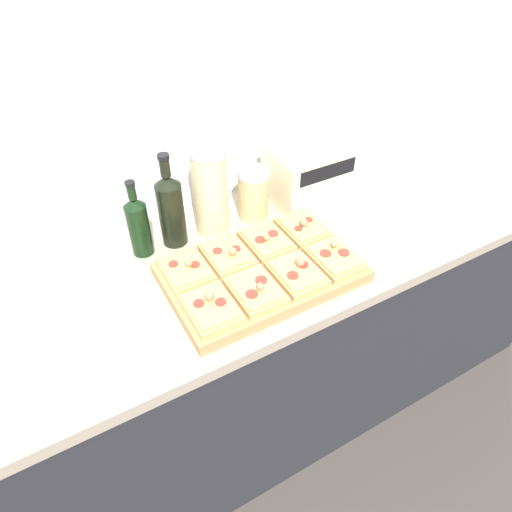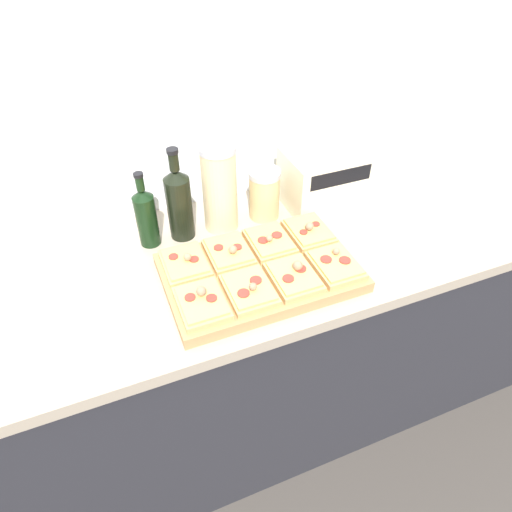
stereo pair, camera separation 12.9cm
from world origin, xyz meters
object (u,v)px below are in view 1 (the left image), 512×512
(cutting_board, at_px, (261,272))
(grain_jar_short, at_px, (253,194))
(grain_jar_tall, at_px, (210,191))
(olive_oil_bottle, at_px, (138,225))
(toaster_oven, at_px, (309,174))
(wine_bottle, at_px, (171,209))

(cutting_board, distance_m, grain_jar_short, 0.31)
(grain_jar_tall, bearing_deg, olive_oil_bottle, -180.00)
(olive_oil_bottle, relative_size, toaster_oven, 0.85)
(grain_jar_short, bearing_deg, olive_oil_bottle, 180.00)
(grain_jar_short, distance_m, toaster_oven, 0.22)
(grain_jar_tall, bearing_deg, wine_bottle, 180.00)
(wine_bottle, height_order, grain_jar_short, wine_bottle)
(cutting_board, distance_m, toaster_oven, 0.45)
(wine_bottle, height_order, grain_jar_tall, wine_bottle)
(toaster_oven, bearing_deg, cutting_board, -141.83)
(cutting_board, xyz_separation_m, toaster_oven, (0.35, 0.27, 0.08))
(olive_oil_bottle, height_order, grain_jar_tall, grain_jar_tall)
(cutting_board, bearing_deg, grain_jar_tall, 94.72)
(grain_jar_tall, relative_size, grain_jar_short, 1.68)
(grain_jar_short, xyz_separation_m, toaster_oven, (0.22, -0.00, 0.01))
(olive_oil_bottle, bearing_deg, grain_jar_tall, 0.00)
(wine_bottle, bearing_deg, cutting_board, -60.83)
(olive_oil_bottle, bearing_deg, wine_bottle, 0.00)
(olive_oil_bottle, bearing_deg, grain_jar_short, 0.00)
(grain_jar_tall, xyz_separation_m, toaster_oven, (0.37, -0.00, -0.05))
(cutting_board, distance_m, wine_bottle, 0.33)
(cutting_board, xyz_separation_m, grain_jar_short, (0.13, 0.27, 0.07))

